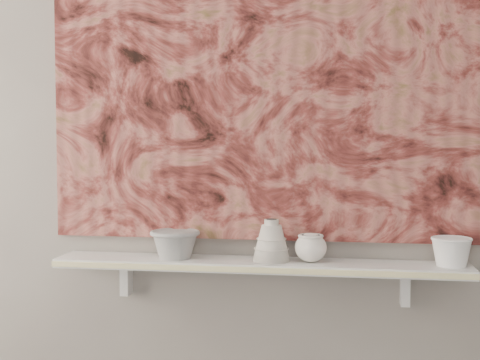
% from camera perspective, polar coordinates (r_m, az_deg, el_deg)
% --- Properties ---
extents(wall_back, '(3.60, 0.00, 3.60)m').
position_cam_1_polar(wall_back, '(2.33, 1.92, 3.74)').
color(wall_back, gray).
rests_on(wall_back, floor).
extents(shelf, '(1.40, 0.18, 0.03)m').
position_cam_1_polar(shelf, '(2.28, 1.60, -7.25)').
color(shelf, silver).
rests_on(shelf, wall_back).
extents(shelf_stripe, '(1.40, 0.01, 0.02)m').
position_cam_1_polar(shelf_stripe, '(2.19, 1.28, -7.70)').
color(shelf_stripe, beige).
rests_on(shelf_stripe, shelf).
extents(bracket_left, '(0.03, 0.06, 0.12)m').
position_cam_1_polar(bracket_left, '(2.47, -9.68, -8.25)').
color(bracket_left, silver).
rests_on(bracket_left, wall_back).
extents(bracket_right, '(0.03, 0.06, 0.12)m').
position_cam_1_polar(bracket_right, '(2.35, 13.91, -8.91)').
color(bracket_right, silver).
rests_on(bracket_right, wall_back).
extents(painting, '(1.50, 0.02, 1.10)m').
position_cam_1_polar(painting, '(2.33, 1.89, 8.42)').
color(painting, maroon).
rests_on(painting, wall_back).
extents(house_motif, '(0.09, 0.00, 0.08)m').
position_cam_1_polar(house_motif, '(2.30, 13.04, 0.71)').
color(house_motif, black).
rests_on(house_motif, painting).
extents(bowl_grey, '(0.20, 0.20, 0.10)m').
position_cam_1_polar(bowl_grey, '(2.32, -5.57, -5.44)').
color(bowl_grey, gray).
rests_on(bowl_grey, shelf).
extents(cup_cream, '(0.11, 0.11, 0.10)m').
position_cam_1_polar(cup_cream, '(2.25, 6.06, -5.76)').
color(cup_cream, white).
rests_on(cup_cream, shelf).
extents(bell_vessel, '(0.14, 0.14, 0.14)m').
position_cam_1_polar(bell_vessel, '(2.26, 2.70, -5.14)').
color(bell_vessel, beige).
rests_on(bell_vessel, shelf).
extents(bowl_white, '(0.14, 0.14, 0.10)m').
position_cam_1_polar(bowl_white, '(2.27, 17.60, -5.84)').
color(bowl_white, white).
rests_on(bowl_white, shelf).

